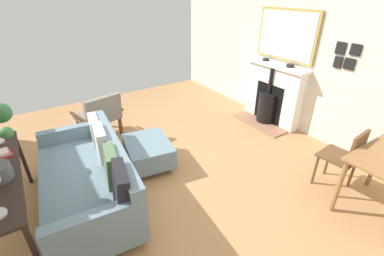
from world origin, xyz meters
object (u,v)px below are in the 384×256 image
(ottoman, at_px, (148,151))
(sofa, at_px, (90,178))
(console_table, at_px, (1,180))
(armchair_accent, at_px, (100,114))
(fireplace, at_px, (272,97))
(mantel_bowl_near, at_px, (266,59))
(dining_chair_near_fireplace, at_px, (346,155))
(mantel_bowl_far, at_px, (290,66))

(ottoman, bearing_deg, sofa, 20.89)
(console_table, bearing_deg, armchair_accent, -132.05)
(fireplace, distance_m, console_table, 4.20)
(ottoman, bearing_deg, fireplace, -179.27)
(mantel_bowl_near, xyz_separation_m, console_table, (4.21, 0.64, -0.46))
(fireplace, xyz_separation_m, sofa, (3.41, 0.36, -0.14))
(sofa, height_order, dining_chair_near_fireplace, dining_chair_near_fireplace)
(fireplace, height_order, mantel_bowl_far, mantel_bowl_far)
(mantel_bowl_far, xyz_separation_m, armchair_accent, (2.89, -1.35, -0.68))
(sofa, distance_m, dining_chair_near_fireplace, 3.03)
(mantel_bowl_far, bearing_deg, ottoman, -4.81)
(mantel_bowl_far, distance_m, ottoman, 2.73)
(sofa, bearing_deg, mantel_bowl_near, -169.23)
(mantel_bowl_near, xyz_separation_m, armchair_accent, (2.89, -0.81, -0.67))
(sofa, relative_size, console_table, 1.15)
(ottoman, bearing_deg, mantel_bowl_near, -172.83)
(mantel_bowl_near, height_order, armchair_accent, mantel_bowl_near)
(armchair_accent, bearing_deg, console_table, 47.95)
(fireplace, bearing_deg, dining_chair_near_fireplace, 67.55)
(mantel_bowl_far, distance_m, console_table, 4.24)
(mantel_bowl_far, bearing_deg, dining_chair_near_fireplace, 63.47)
(fireplace, distance_m, dining_chair_near_fireplace, 1.97)
(mantel_bowl_near, height_order, console_table, mantel_bowl_near)
(mantel_bowl_near, distance_m, console_table, 4.28)
(sofa, xyz_separation_m, armchair_accent, (-0.54, -1.47, 0.10))
(fireplace, relative_size, ottoman, 1.44)
(fireplace, xyz_separation_m, console_table, (4.18, 0.35, 0.17))
(mantel_bowl_near, relative_size, mantel_bowl_far, 0.92)
(console_table, xyz_separation_m, dining_chair_near_fireplace, (-3.43, 1.46, -0.17))
(sofa, height_order, ottoman, sofa)
(mantel_bowl_far, height_order, sofa, mantel_bowl_far)
(mantel_bowl_near, relative_size, sofa, 0.06)
(mantel_bowl_near, xyz_separation_m, mantel_bowl_far, (0.00, 0.54, 0.00))
(armchair_accent, bearing_deg, fireplace, 158.90)
(mantel_bowl_near, xyz_separation_m, sofa, (3.44, 0.65, -0.78))
(sofa, distance_m, armchair_accent, 1.57)
(armchair_accent, bearing_deg, dining_chair_near_fireplace, 125.83)
(mantel_bowl_near, distance_m, armchair_accent, 3.08)
(armchair_accent, bearing_deg, mantel_bowl_far, 154.94)
(fireplace, xyz_separation_m, ottoman, (2.54, 0.03, -0.26))
(ottoman, bearing_deg, armchair_accent, -74.20)
(mantel_bowl_far, xyz_separation_m, dining_chair_near_fireplace, (0.78, 1.57, -0.63))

